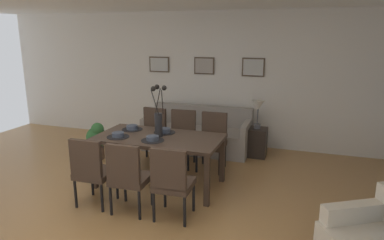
% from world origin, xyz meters
% --- Properties ---
extents(ground_plane, '(9.00, 9.00, 0.00)m').
position_xyz_m(ground_plane, '(0.00, 0.00, 0.00)').
color(ground_plane, '#A87A47').
extents(back_wall_panel, '(9.00, 0.10, 2.60)m').
position_xyz_m(back_wall_panel, '(0.00, 3.25, 1.30)').
color(back_wall_panel, silver).
rests_on(back_wall_panel, ground).
extents(dining_table, '(1.80, 0.93, 0.74)m').
position_xyz_m(dining_table, '(0.03, 0.96, 0.66)').
color(dining_table, '#3D2D23').
rests_on(dining_table, ground).
extents(dining_chair_near_left, '(0.45, 0.45, 0.92)m').
position_xyz_m(dining_chair_near_left, '(-0.51, 0.09, 0.51)').
color(dining_chair_near_left, '#3D2D23').
rests_on(dining_chair_near_left, ground).
extents(dining_chair_near_right, '(0.47, 0.47, 0.92)m').
position_xyz_m(dining_chair_near_right, '(-0.50, 1.84, 0.51)').
color(dining_chair_near_right, '#3D2D23').
rests_on(dining_chair_near_right, ground).
extents(dining_chair_far_left, '(0.46, 0.46, 0.92)m').
position_xyz_m(dining_chair_far_left, '(0.01, 0.07, 0.51)').
color(dining_chair_far_left, '#3D2D23').
rests_on(dining_chair_far_left, ground).
extents(dining_chair_far_right, '(0.47, 0.47, 0.92)m').
position_xyz_m(dining_chair_far_right, '(0.04, 1.85, 0.51)').
color(dining_chair_far_right, '#3D2D23').
rests_on(dining_chair_far_right, ground).
extents(dining_chair_mid_left, '(0.46, 0.46, 0.92)m').
position_xyz_m(dining_chair_mid_left, '(0.57, 0.09, 0.51)').
color(dining_chair_mid_left, '#3D2D23').
rests_on(dining_chair_mid_left, ground).
extents(dining_chair_mid_right, '(0.45, 0.45, 0.92)m').
position_xyz_m(dining_chair_mid_right, '(0.58, 1.85, 0.51)').
color(dining_chair_mid_right, '#3D2D23').
rests_on(dining_chair_mid_right, ground).
extents(centerpiece_vase, '(0.21, 0.23, 0.73)m').
position_xyz_m(centerpiece_vase, '(0.03, 0.96, 1.02)').
color(centerpiece_vase, '#232326').
rests_on(centerpiece_vase, dining_table).
extents(placemat_near_left, '(0.32, 0.32, 0.01)m').
position_xyz_m(placemat_near_left, '(-0.51, 0.75, 0.74)').
color(placemat_near_left, black).
rests_on(placemat_near_left, dining_table).
extents(bowl_near_left, '(0.17, 0.17, 0.07)m').
position_xyz_m(bowl_near_left, '(-0.51, 0.75, 0.78)').
color(bowl_near_left, '#475166').
rests_on(bowl_near_left, dining_table).
extents(placemat_near_right, '(0.32, 0.32, 0.01)m').
position_xyz_m(placemat_near_right, '(-0.51, 1.17, 0.74)').
color(placemat_near_right, black).
rests_on(placemat_near_right, dining_table).
extents(bowl_near_right, '(0.17, 0.17, 0.07)m').
position_xyz_m(bowl_near_right, '(-0.51, 1.17, 0.78)').
color(bowl_near_right, '#475166').
rests_on(bowl_near_right, dining_table).
extents(placemat_far_left, '(0.32, 0.32, 0.01)m').
position_xyz_m(placemat_far_left, '(0.03, 0.75, 0.74)').
color(placemat_far_left, black).
rests_on(placemat_far_left, dining_table).
extents(bowl_far_left, '(0.17, 0.17, 0.07)m').
position_xyz_m(bowl_far_left, '(0.03, 0.75, 0.78)').
color(bowl_far_left, '#475166').
rests_on(bowl_far_left, dining_table).
extents(placemat_far_right, '(0.32, 0.32, 0.01)m').
position_xyz_m(placemat_far_right, '(0.03, 1.17, 0.74)').
color(placemat_far_right, black).
rests_on(placemat_far_right, dining_table).
extents(bowl_far_right, '(0.17, 0.17, 0.07)m').
position_xyz_m(bowl_far_right, '(0.03, 1.17, 0.78)').
color(bowl_far_right, '#475166').
rests_on(bowl_far_right, dining_table).
extents(sofa, '(1.99, 0.84, 0.80)m').
position_xyz_m(sofa, '(0.06, 2.70, 0.28)').
color(sofa, gray).
rests_on(sofa, ground).
extents(side_table, '(0.36, 0.36, 0.52)m').
position_xyz_m(side_table, '(1.18, 2.66, 0.26)').
color(side_table, black).
rests_on(side_table, ground).
extents(table_lamp, '(0.22, 0.22, 0.51)m').
position_xyz_m(table_lamp, '(1.18, 2.66, 0.89)').
color(table_lamp, '#4C4C51').
rests_on(table_lamp, side_table).
extents(framed_picture_left, '(0.43, 0.03, 0.31)m').
position_xyz_m(framed_picture_left, '(-0.93, 3.18, 1.56)').
color(framed_picture_left, '#473828').
extents(framed_picture_center, '(0.41, 0.03, 0.33)m').
position_xyz_m(framed_picture_center, '(0.03, 3.18, 1.56)').
color(framed_picture_center, '#473828').
extents(framed_picture_right, '(0.42, 0.03, 0.35)m').
position_xyz_m(framed_picture_right, '(0.99, 3.18, 1.56)').
color(framed_picture_right, '#473828').
extents(potted_plant, '(0.36, 0.36, 0.67)m').
position_xyz_m(potted_plant, '(-1.46, 1.60, 0.37)').
color(potted_plant, brown).
rests_on(potted_plant, ground).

